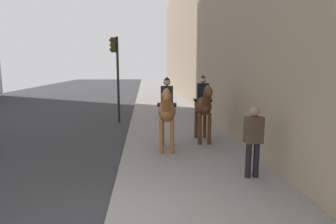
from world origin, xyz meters
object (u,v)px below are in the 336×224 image
object	(u,v)px
mounted_horse_near	(167,110)
pedestrian_greeting	(253,138)
traffic_light_near_curb	(116,66)
mounted_horse_far	(203,105)

from	to	relation	value
mounted_horse_near	pedestrian_greeting	bearing A→B (deg)	42.99
traffic_light_near_curb	mounted_horse_near	bearing A→B (deg)	-159.14
mounted_horse_far	pedestrian_greeting	bearing A→B (deg)	10.81
mounted_horse_far	pedestrian_greeting	size ratio (longest dim) A/B	1.38
mounted_horse_far	traffic_light_near_curb	world-z (taller)	traffic_light_near_curb
mounted_horse_near	pedestrian_greeting	world-z (taller)	mounted_horse_near
pedestrian_greeting	mounted_horse_near	bearing A→B (deg)	32.46
mounted_horse_far	mounted_horse_near	bearing A→B (deg)	-52.80
mounted_horse_near	traffic_light_near_curb	world-z (taller)	traffic_light_near_curb
traffic_light_near_curb	mounted_horse_far	bearing A→B (deg)	-142.73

